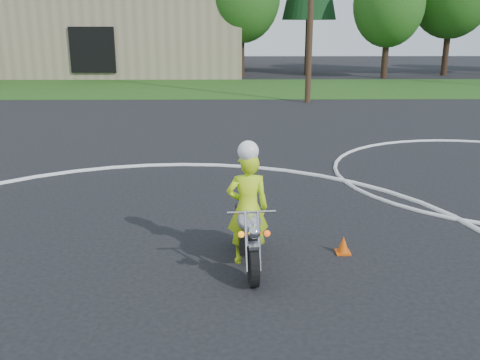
{
  "coord_description": "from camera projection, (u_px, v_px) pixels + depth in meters",
  "views": [
    {
      "loc": [
        1.35,
        -4.93,
        3.66
      ],
      "look_at": [
        1.48,
        3.82,
        1.1
      ],
      "focal_mm": 40.0,
      "sensor_mm": 36.0,
      "label": 1
    }
  ],
  "objects": [
    {
      "name": "rider_primary_grp",
      "position": [
        248.0,
        205.0,
        8.29
      ],
      "size": [
        0.69,
        0.49,
        1.99
      ],
      "rotation": [
        0.0,
        0.0,
        0.09
      ],
      "color": "#CAF71A",
      "rests_on": "ground"
    },
    {
      "name": "primary_motorcycle",
      "position": [
        248.0,
        235.0,
        8.29
      ],
      "size": [
        0.71,
        2.04,
        1.07
      ],
      "rotation": [
        0.0,
        0.0,
        0.09
      ],
      "color": "black",
      "rests_on": "ground"
    },
    {
      "name": "traffic_cones",
      "position": [
        365.0,
        265.0,
        8.13
      ],
      "size": [
        20.37,
        8.57,
        0.3
      ],
      "color": "#DC500B",
      "rests_on": "ground"
    },
    {
      "name": "grass_strip",
      "position": [
        210.0,
        88.0,
        31.65
      ],
      "size": [
        120.0,
        10.0,
        0.02
      ],
      "primitive_type": "cube",
      "color": "#1E4714",
      "rests_on": "ground"
    },
    {
      "name": "course_markings",
      "position": [
        277.0,
        228.0,
        9.95
      ],
      "size": [
        19.05,
        19.05,
        0.12
      ],
      "color": "silver",
      "rests_on": "ground"
    }
  ]
}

